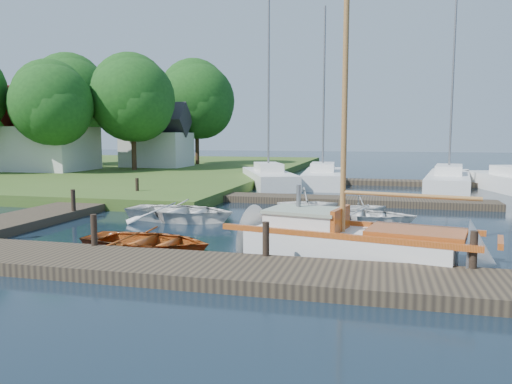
% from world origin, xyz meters
% --- Properties ---
extents(ground, '(160.00, 160.00, 0.00)m').
position_xyz_m(ground, '(0.00, 0.00, 0.00)').
color(ground, black).
rests_on(ground, ground).
extents(near_dock, '(18.00, 2.20, 0.30)m').
position_xyz_m(near_dock, '(0.00, -6.00, 0.15)').
color(near_dock, '#2E261E').
rests_on(near_dock, ground).
extents(left_dock, '(2.20, 18.00, 0.30)m').
position_xyz_m(left_dock, '(-8.00, 2.00, 0.15)').
color(left_dock, '#2E261E').
rests_on(left_dock, ground).
extents(far_dock, '(14.00, 1.60, 0.30)m').
position_xyz_m(far_dock, '(2.00, 6.50, 0.15)').
color(far_dock, '#2E261E').
rests_on(far_dock, ground).
extents(pontoon, '(30.00, 1.60, 0.30)m').
position_xyz_m(pontoon, '(10.00, 16.00, 0.15)').
color(pontoon, '#2E261E').
rests_on(pontoon, ground).
extents(shore, '(50.00, 40.00, 0.50)m').
position_xyz_m(shore, '(-28.00, 22.00, 0.25)').
color(shore, '#39581E').
rests_on(shore, ground).
extents(mooring_post_1, '(0.16, 0.16, 0.80)m').
position_xyz_m(mooring_post_1, '(-3.00, -5.00, 0.70)').
color(mooring_post_1, black).
rests_on(mooring_post_1, near_dock).
extents(mooring_post_2, '(0.16, 0.16, 0.80)m').
position_xyz_m(mooring_post_2, '(1.50, -5.00, 0.70)').
color(mooring_post_2, black).
rests_on(mooring_post_2, near_dock).
extents(mooring_post_3, '(0.16, 0.16, 0.80)m').
position_xyz_m(mooring_post_3, '(6.00, -5.00, 0.70)').
color(mooring_post_3, black).
rests_on(mooring_post_3, near_dock).
extents(mooring_post_4, '(0.16, 0.16, 0.80)m').
position_xyz_m(mooring_post_4, '(-7.00, 0.00, 0.70)').
color(mooring_post_4, black).
rests_on(mooring_post_4, left_dock).
extents(mooring_post_5, '(0.16, 0.16, 0.80)m').
position_xyz_m(mooring_post_5, '(-7.00, 5.00, 0.70)').
color(mooring_post_5, black).
rests_on(mooring_post_5, left_dock).
extents(sailboat, '(7.40, 3.35, 9.83)m').
position_xyz_m(sailboat, '(3.51, -3.63, 0.34)').
color(sailboat, white).
rests_on(sailboat, ground).
extents(dinghy, '(3.85, 2.92, 0.75)m').
position_xyz_m(dinghy, '(-1.95, -4.16, 0.37)').
color(dinghy, '#863D0B').
rests_on(dinghy, ground).
extents(tender_a, '(4.33, 3.27, 0.84)m').
position_xyz_m(tender_a, '(-2.99, 0.62, 0.42)').
color(tender_a, white).
rests_on(tender_a, ground).
extents(tender_b, '(2.63, 2.38, 1.22)m').
position_xyz_m(tender_b, '(1.34, 2.70, 0.61)').
color(tender_b, white).
rests_on(tender_b, ground).
extents(tender_c, '(3.67, 2.75, 0.72)m').
position_xyz_m(tender_c, '(3.56, 1.74, 0.36)').
color(tender_c, white).
rests_on(tender_c, ground).
extents(tender_d, '(2.38, 2.23, 1.02)m').
position_xyz_m(tender_d, '(3.37, 2.91, 0.51)').
color(tender_d, white).
rests_on(tender_d, ground).
extents(marina_boat_0, '(5.18, 8.52, 11.08)m').
position_xyz_m(marina_boat_0, '(-2.64, 13.57, 0.57)').
color(marina_boat_0, white).
rests_on(marina_boat_0, ground).
extents(marina_boat_1, '(2.79, 7.82, 10.72)m').
position_xyz_m(marina_boat_1, '(0.56, 14.54, 0.57)').
color(marina_boat_1, white).
rests_on(marina_boat_1, ground).
extents(marina_boat_3, '(3.50, 9.53, 10.89)m').
position_xyz_m(marina_boat_3, '(7.79, 14.03, 0.56)').
color(marina_boat_3, white).
rests_on(marina_boat_3, ground).
extents(house_a, '(6.30, 5.00, 6.29)m').
position_xyz_m(house_a, '(-20.00, 16.00, 2.96)').
color(house_a, silver).
rests_on(house_a, shore).
extents(house_c, '(5.25, 4.00, 5.28)m').
position_xyz_m(house_c, '(-14.00, 22.00, 2.58)').
color(house_c, silver).
rests_on(house_c, shore).
extents(tree_2, '(5.83, 5.75, 7.82)m').
position_xyz_m(tree_2, '(-18.00, 14.05, 5.25)').
color(tree_2, '#332114').
rests_on(tree_2, shore).
extents(tree_3, '(6.41, 6.38, 8.74)m').
position_xyz_m(tree_3, '(-14.00, 18.05, 5.81)').
color(tree_3, '#332114').
rests_on(tree_3, shore).
extents(tree_4, '(7.01, 7.01, 9.66)m').
position_xyz_m(tree_4, '(-22.00, 22.05, 6.37)').
color(tree_4, '#332114').
rests_on(tree_4, shore).
extents(tree_7, '(6.83, 6.83, 9.38)m').
position_xyz_m(tree_7, '(-12.00, 26.05, 6.20)').
color(tree_7, '#332114').
rests_on(tree_7, shore).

